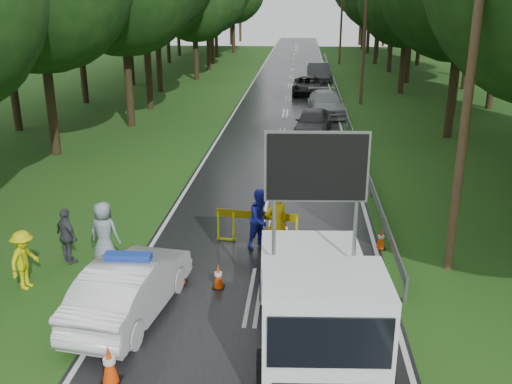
# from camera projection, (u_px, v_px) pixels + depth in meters

# --- Properties ---
(ground) EXTENTS (160.00, 160.00, 0.00)m
(ground) POSITION_uv_depth(u_px,v_px,m) (255.00, 296.00, 14.27)
(ground) COLOR #1E4D16
(ground) RESTS_ON ground
(road) EXTENTS (7.00, 140.00, 0.02)m
(road) POSITION_uv_depth(u_px,v_px,m) (288.00, 98.00, 42.58)
(road) COLOR black
(road) RESTS_ON ground
(guardrail) EXTENTS (0.12, 60.06, 0.70)m
(guardrail) POSITION_uv_depth(u_px,v_px,m) (338.00, 93.00, 41.82)
(guardrail) COLOR gray
(guardrail) RESTS_ON ground
(utility_pole_near) EXTENTS (1.40, 0.24, 10.00)m
(utility_pole_near) POSITION_uv_depth(u_px,v_px,m) (470.00, 84.00, 14.13)
(utility_pole_near) COLOR #4F3325
(utility_pole_near) RESTS_ON ground
(utility_pole_mid) EXTENTS (1.40, 0.24, 10.00)m
(utility_pole_mid) POSITION_uv_depth(u_px,v_px,m) (365.00, 30.00, 38.68)
(utility_pole_mid) COLOR #4F3325
(utility_pole_mid) RESTS_ON ground
(utility_pole_far) EXTENTS (1.40, 0.24, 10.00)m
(utility_pole_far) POSITION_uv_depth(u_px,v_px,m) (341.00, 18.00, 63.22)
(utility_pole_far) COLOR #4F3325
(utility_pole_far) RESTS_ON ground
(police_sedan) EXTENTS (2.12, 4.51, 1.57)m
(police_sedan) POSITION_uv_depth(u_px,v_px,m) (131.00, 287.00, 13.22)
(police_sedan) COLOR silver
(police_sedan) RESTS_ON ground
(work_truck) EXTENTS (2.74, 5.61, 4.37)m
(work_truck) POSITION_uv_depth(u_px,v_px,m) (318.00, 300.00, 11.74)
(work_truck) COLOR gray
(work_truck) RESTS_ON ground
(barrier) EXTENTS (2.50, 0.35, 1.04)m
(barrier) POSITION_uv_depth(u_px,v_px,m) (257.00, 219.00, 17.12)
(barrier) COLOR #CED90B
(barrier) RESTS_ON ground
(officer) EXTENTS (0.85, 0.77, 1.96)m
(officer) POSITION_uv_depth(u_px,v_px,m) (276.00, 223.00, 16.29)
(officer) COLOR yellow
(officer) RESTS_ON ground
(civilian) EXTENTS (1.12, 1.11, 1.82)m
(civilian) POSITION_uv_depth(u_px,v_px,m) (261.00, 219.00, 16.81)
(civilian) COLOR #1922A7
(civilian) RESTS_ON ground
(bystander_left) EXTENTS (0.74, 1.09, 1.57)m
(bystander_left) POSITION_uv_depth(u_px,v_px,m) (24.00, 260.00, 14.46)
(bystander_left) COLOR #CBD10B
(bystander_left) RESTS_ON ground
(bystander_mid) EXTENTS (1.00, 0.90, 1.63)m
(bystander_mid) POSITION_uv_depth(u_px,v_px,m) (67.00, 236.00, 15.83)
(bystander_mid) COLOR #3F4247
(bystander_mid) RESTS_ON ground
(bystander_right) EXTENTS (0.96, 0.72, 1.79)m
(bystander_right) POSITION_uv_depth(u_px,v_px,m) (104.00, 233.00, 15.85)
(bystander_right) COLOR gray
(bystander_right) RESTS_ON ground
(queue_car_first) EXTENTS (2.28, 4.55, 1.49)m
(queue_car_first) POSITION_uv_depth(u_px,v_px,m) (313.00, 122.00, 30.74)
(queue_car_first) COLOR #383A3F
(queue_car_first) RESTS_ON ground
(queue_car_second) EXTENTS (2.56, 5.32, 1.49)m
(queue_car_second) POSITION_uv_depth(u_px,v_px,m) (326.00, 103.00, 36.33)
(queue_car_second) COLOR #ADB0B5
(queue_car_second) RESTS_ON ground
(queue_car_third) EXTENTS (2.35, 4.90, 1.35)m
(queue_car_third) POSITION_uv_depth(u_px,v_px,m) (307.00, 86.00, 44.29)
(queue_car_third) COLOR black
(queue_car_third) RESTS_ON ground
(queue_car_fourth) EXTENTS (2.25, 4.94, 1.57)m
(queue_car_fourth) POSITION_uv_depth(u_px,v_px,m) (319.00, 72.00, 51.58)
(queue_car_fourth) COLOR #3E4045
(queue_car_fourth) RESTS_ON ground
(cone_near_left) EXTENTS (0.39, 0.39, 0.83)m
(cone_near_left) POSITION_uv_depth(u_px,v_px,m) (110.00, 365.00, 10.94)
(cone_near_left) COLOR black
(cone_near_left) RESTS_ON ground
(cone_center) EXTENTS (0.32, 0.32, 0.67)m
(cone_center) POSITION_uv_depth(u_px,v_px,m) (218.00, 277.00, 14.58)
(cone_center) COLOR black
(cone_center) RESTS_ON ground
(cone_far) EXTENTS (0.30, 0.30, 0.63)m
(cone_far) POSITION_uv_depth(u_px,v_px,m) (285.00, 231.00, 17.52)
(cone_far) COLOR black
(cone_far) RESTS_ON ground
(cone_left_mid) EXTENTS (0.37, 0.37, 0.78)m
(cone_left_mid) POSITION_uv_depth(u_px,v_px,m) (179.00, 271.00, 14.77)
(cone_left_mid) COLOR black
(cone_left_mid) RESTS_ON ground
(cone_right) EXTENTS (0.31, 0.31, 0.65)m
(cone_right) POSITION_uv_depth(u_px,v_px,m) (381.00, 239.00, 16.89)
(cone_right) COLOR black
(cone_right) RESTS_ON ground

